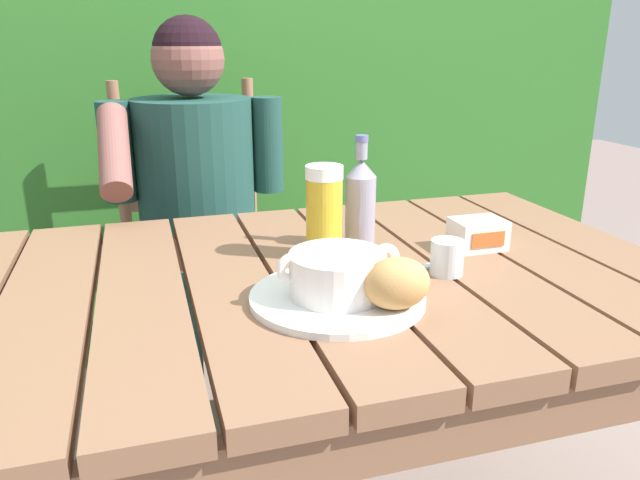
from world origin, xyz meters
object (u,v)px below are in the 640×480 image
(soup_bowl, at_px, (339,272))
(table_knife, at_px, (406,270))
(chair_near_diner, at_px, (197,259))
(beer_bottle, at_px, (360,201))
(person_eating, at_px, (198,205))
(serving_plate, at_px, (339,297))
(beer_glass, at_px, (324,212))
(water_glass_small, at_px, (447,257))
(bread_roll, at_px, (397,283))
(butter_tub, at_px, (478,234))

(soup_bowl, height_order, table_knife, soup_bowl)
(chair_near_diner, height_order, beer_bottle, chair_near_diner)
(person_eating, height_order, soup_bowl, person_eating)
(beer_bottle, height_order, table_knife, beer_bottle)
(soup_bowl, bearing_deg, serving_plate, -117.28)
(soup_bowl, distance_m, beer_bottle, 0.28)
(beer_glass, bearing_deg, beer_bottle, 26.22)
(water_glass_small, bearing_deg, person_eating, 116.22)
(beer_glass, height_order, beer_bottle, beer_bottle)
(soup_bowl, distance_m, bread_roll, 0.10)
(serving_plate, relative_size, table_knife, 1.81)
(chair_near_diner, relative_size, beer_glass, 5.81)
(serving_plate, xyz_separation_m, butter_tub, (0.34, 0.16, 0.02))
(soup_bowl, bearing_deg, beer_bottle, 63.03)
(chair_near_diner, relative_size, water_glass_small, 16.43)
(bread_roll, bearing_deg, beer_bottle, 79.04)
(serving_plate, height_order, soup_bowl, soup_bowl)
(water_glass_small, relative_size, table_knife, 0.40)
(bread_roll, relative_size, beer_glass, 0.60)
(soup_bowl, relative_size, butter_tub, 2.01)
(beer_glass, bearing_deg, person_eating, 107.26)
(beer_bottle, bearing_deg, table_knife, -80.65)
(beer_bottle, bearing_deg, serving_plate, -116.97)
(chair_near_diner, bearing_deg, butter_tub, -59.69)
(beer_glass, bearing_deg, butter_tub, -8.11)
(person_eating, distance_m, bread_roll, 0.89)
(serving_plate, relative_size, beer_bottle, 1.26)
(beer_glass, height_order, table_knife, beer_glass)
(chair_near_diner, relative_size, bread_roll, 9.66)
(soup_bowl, height_order, water_glass_small, soup_bowl)
(bread_roll, height_order, water_glass_small, bread_roll)
(person_eating, height_order, serving_plate, person_eating)
(table_knife, bearing_deg, bread_roll, -119.42)
(person_eating, xyz_separation_m, beer_glass, (0.18, -0.58, 0.12))
(bread_roll, xyz_separation_m, beer_bottle, (0.06, 0.33, 0.04))
(serving_plate, height_order, bread_roll, bread_roll)
(bread_roll, height_order, beer_glass, beer_glass)
(chair_near_diner, height_order, bread_roll, chair_near_diner)
(chair_near_diner, distance_m, person_eating, 0.30)
(water_glass_small, height_order, butter_tub, water_glass_small)
(butter_tub, bearing_deg, beer_glass, 171.89)
(beer_glass, bearing_deg, chair_near_diner, 102.82)
(soup_bowl, height_order, beer_glass, beer_glass)
(chair_near_diner, distance_m, beer_glass, 0.88)
(chair_near_diner, bearing_deg, soup_bowl, -81.96)
(chair_near_diner, relative_size, table_knife, 6.61)
(serving_plate, distance_m, table_knife, 0.18)
(water_glass_small, distance_m, table_knife, 0.08)
(beer_bottle, height_order, water_glass_small, beer_bottle)
(chair_near_diner, height_order, serving_plate, chair_near_diner)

